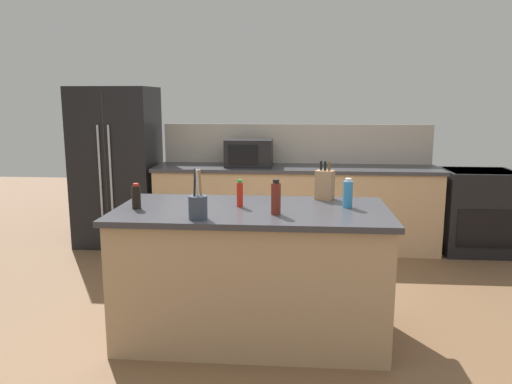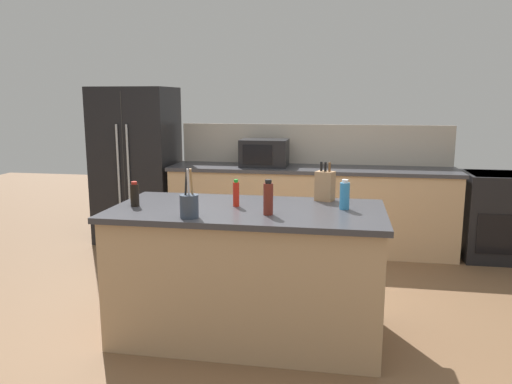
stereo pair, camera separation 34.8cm
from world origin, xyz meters
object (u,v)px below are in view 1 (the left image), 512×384
at_px(vinegar_bottle, 276,198).
at_px(microwave, 249,153).
at_px(knife_block, 325,184).
at_px(soy_sauce_bottle, 136,197).
at_px(dish_soap_bottle, 348,194).
at_px(range_oven, 477,211).
at_px(refrigerator, 117,166).
at_px(utensil_crock, 198,206).
at_px(hot_sauce_bottle, 240,194).

bearing_deg(vinegar_bottle, microwave, 99.67).
xyz_separation_m(knife_block, soy_sauce_bottle, (-1.32, -0.44, -0.03)).
bearing_deg(dish_soap_bottle, soy_sauce_bottle, -173.78).
distance_m(range_oven, soy_sauce_bottle, 3.89).
bearing_deg(range_oven, soy_sauce_bottle, -143.83).
height_order(refrigerator, utensil_crock, refrigerator).
height_order(refrigerator, vinegar_bottle, refrigerator).
height_order(utensil_crock, vinegar_bottle, utensil_crock).
xyz_separation_m(refrigerator, dish_soap_bottle, (2.45, -2.17, 0.12)).
relative_size(dish_soap_bottle, hot_sauce_bottle, 1.07).
relative_size(range_oven, soy_sauce_bottle, 5.19).
distance_m(microwave, hot_sauce_bottle, 2.16).
height_order(refrigerator, dish_soap_bottle, refrigerator).
bearing_deg(microwave, refrigerator, 178.11).
bearing_deg(utensil_crock, range_oven, 44.08).
distance_m(microwave, utensil_crock, 2.54).
bearing_deg(refrigerator, vinegar_bottle, -51.08).
bearing_deg(microwave, dish_soap_bottle, -67.01).
bearing_deg(range_oven, knife_block, -134.32).
relative_size(utensil_crock, vinegar_bottle, 1.37).
bearing_deg(utensil_crock, vinegar_bottle, 19.30).
height_order(microwave, dish_soap_bottle, microwave).
xyz_separation_m(microwave, hot_sauce_bottle, (0.14, -2.15, -0.06)).
height_order(utensil_crock, dish_soap_bottle, utensil_crock).
distance_m(microwave, dish_soap_bottle, 2.30).
bearing_deg(soy_sauce_bottle, dish_soap_bottle, 6.22).
bearing_deg(hot_sauce_bottle, vinegar_bottle, -39.79).
bearing_deg(knife_block, utensil_crock, -119.80).
relative_size(utensil_crock, soy_sauce_bottle, 1.81).
distance_m(refrigerator, soy_sauce_bottle, 2.53).
height_order(range_oven, utensil_crock, utensil_crock).
bearing_deg(vinegar_bottle, knife_block, 57.11).
bearing_deg(dish_soap_bottle, microwave, 112.99).
bearing_deg(soy_sauce_bottle, range_oven, 36.17).
xyz_separation_m(soy_sauce_bottle, hot_sauce_bottle, (0.71, 0.12, 0.01)).
bearing_deg(knife_block, vinegar_bottle, -103.02).
xyz_separation_m(microwave, utensil_crock, (-0.08, -2.54, -0.07)).
bearing_deg(dish_soap_bottle, knife_block, 117.55).
bearing_deg(microwave, hot_sauce_bottle, -86.25).
height_order(utensil_crock, soy_sauce_bottle, utensil_crock).
relative_size(vinegar_bottle, hot_sauce_bottle, 1.21).
xyz_separation_m(range_oven, dish_soap_bottle, (-1.65, -2.11, 0.57)).
bearing_deg(range_oven, microwave, 180.00).
bearing_deg(vinegar_bottle, refrigerator, 128.92).
bearing_deg(range_oven, vinegar_bottle, -132.05).
relative_size(soy_sauce_bottle, hot_sauce_bottle, 0.92).
bearing_deg(soy_sauce_bottle, knife_block, 18.43).
xyz_separation_m(range_oven, microwave, (-2.54, 0.00, 0.62)).
distance_m(refrigerator, range_oven, 4.12).
height_order(soy_sauce_bottle, dish_soap_bottle, dish_soap_bottle).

